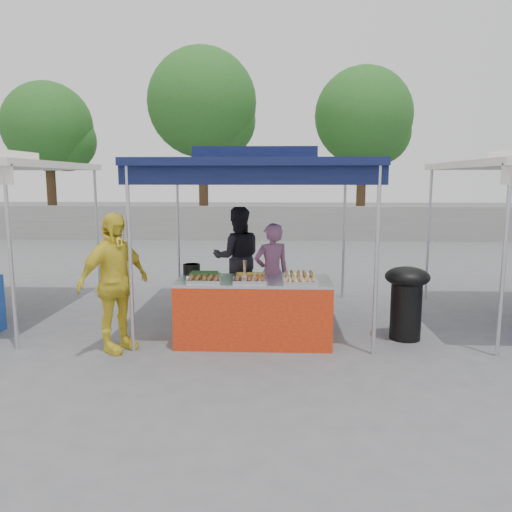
{
  "coord_description": "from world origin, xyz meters",
  "views": [
    {
      "loc": [
        0.31,
        -6.47,
        2.15
      ],
      "look_at": [
        0.0,
        0.6,
        1.05
      ],
      "focal_mm": 35.0,
      "sensor_mm": 36.0,
      "label": 1
    }
  ],
  "objects_px": {
    "helper_man": "(238,257)",
    "vendor_woman": "(272,274)",
    "wok_burner": "(406,296)",
    "vendor_table": "(254,311)",
    "customer_person": "(114,283)",
    "cooking_pot": "(192,269)"
  },
  "relations": [
    {
      "from": "wok_burner",
      "to": "vendor_woman",
      "type": "bearing_deg",
      "value": 161.13
    },
    {
      "from": "vendor_table",
      "to": "customer_person",
      "type": "relative_size",
      "value": 1.15
    },
    {
      "from": "wok_burner",
      "to": "vendor_woman",
      "type": "distance_m",
      "value": 1.95
    },
    {
      "from": "vendor_table",
      "to": "helper_man",
      "type": "distance_m",
      "value": 1.91
    },
    {
      "from": "vendor_woman",
      "to": "customer_person",
      "type": "height_order",
      "value": "customer_person"
    },
    {
      "from": "wok_burner",
      "to": "vendor_woman",
      "type": "height_order",
      "value": "vendor_woman"
    },
    {
      "from": "vendor_woman",
      "to": "helper_man",
      "type": "xyz_separation_m",
      "value": [
        -0.58,
        0.92,
        0.09
      ]
    },
    {
      "from": "vendor_table",
      "to": "cooking_pot",
      "type": "distance_m",
      "value": 1.06
    },
    {
      "from": "wok_burner",
      "to": "customer_person",
      "type": "xyz_separation_m",
      "value": [
        -3.76,
        -0.62,
        0.28
      ]
    },
    {
      "from": "cooking_pot",
      "to": "helper_man",
      "type": "xyz_separation_m",
      "value": [
        0.52,
        1.49,
        -0.07
      ]
    },
    {
      "from": "helper_man",
      "to": "vendor_woman",
      "type": "bearing_deg",
      "value": 112.82
    },
    {
      "from": "wok_burner",
      "to": "customer_person",
      "type": "relative_size",
      "value": 0.57
    },
    {
      "from": "wok_burner",
      "to": "vendor_woman",
      "type": "relative_size",
      "value": 0.66
    },
    {
      "from": "helper_man",
      "to": "cooking_pot",
      "type": "bearing_deg",
      "value": 61.48
    },
    {
      "from": "cooking_pot",
      "to": "customer_person",
      "type": "xyz_separation_m",
      "value": [
        -0.84,
        -0.73,
        -0.05
      ]
    },
    {
      "from": "vendor_woman",
      "to": "helper_man",
      "type": "distance_m",
      "value": 1.09
    },
    {
      "from": "vendor_woman",
      "to": "helper_man",
      "type": "height_order",
      "value": "helper_man"
    },
    {
      "from": "vendor_woman",
      "to": "customer_person",
      "type": "xyz_separation_m",
      "value": [
        -1.94,
        -1.3,
        0.12
      ]
    },
    {
      "from": "vendor_table",
      "to": "customer_person",
      "type": "height_order",
      "value": "customer_person"
    },
    {
      "from": "vendor_table",
      "to": "customer_person",
      "type": "bearing_deg",
      "value": -167.29
    },
    {
      "from": "cooking_pot",
      "to": "vendor_table",
      "type": "bearing_deg",
      "value": -21.39
    },
    {
      "from": "vendor_woman",
      "to": "helper_man",
      "type": "relative_size",
      "value": 0.89
    }
  ]
}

